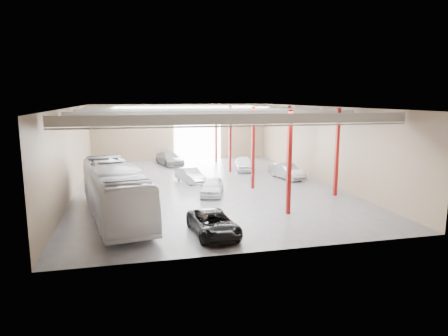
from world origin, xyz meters
name	(u,v)px	position (x,y,z in m)	size (l,w,h in m)	color
depot_shell	(205,130)	(0.13, 0.48, 4.98)	(22.12, 32.12, 7.06)	#4D4D52
coach_bus	(115,191)	(-7.54, -8.00, 1.76)	(2.95, 12.62, 3.51)	silver
black_sedan	(213,224)	(-2.00, -13.00, 0.68)	(2.26, 4.90, 1.36)	black
car_row_a	(212,186)	(-0.11, -3.52, 0.71)	(1.68, 4.18, 1.42)	silver
car_row_b	(190,175)	(-1.13, 1.68, 0.68)	(1.43, 4.11, 1.35)	#AFAFB4
car_row_c	(170,159)	(-2.00, 12.00, 0.76)	(2.12, 5.23, 1.52)	gray
car_right_near	(287,171)	(8.30, 1.32, 0.74)	(1.56, 4.47, 1.47)	#9E9EA2
car_right_far	(244,164)	(5.50, 6.52, 0.76)	(1.79, 4.45, 1.51)	white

